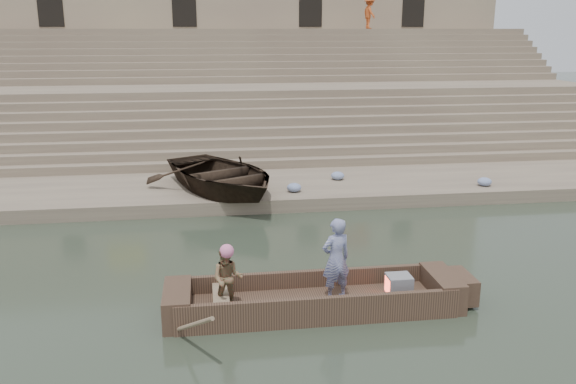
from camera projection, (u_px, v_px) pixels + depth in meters
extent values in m
plane|color=#2B3628|center=(271.00, 307.00, 11.52)|extent=(120.00, 120.00, 0.00)
cube|color=gray|center=(243.00, 190.00, 19.11)|extent=(32.00, 4.00, 0.40)
cube|color=gray|center=(231.00, 119.00, 25.95)|extent=(32.00, 3.00, 2.80)
cube|color=gray|center=(224.00, 78.00, 32.32)|extent=(32.00, 3.00, 5.20)
cube|color=gray|center=(238.00, 170.00, 21.22)|extent=(32.00, 0.50, 0.70)
cube|color=gray|center=(238.00, 163.00, 21.66)|extent=(32.00, 0.50, 1.00)
cube|color=gray|center=(237.00, 156.00, 22.09)|extent=(32.00, 0.50, 1.30)
cube|color=gray|center=(236.00, 149.00, 22.53)|extent=(32.00, 0.50, 1.60)
cube|color=gray|center=(235.00, 143.00, 22.97)|extent=(32.00, 0.50, 1.90)
cube|color=gray|center=(234.00, 137.00, 23.41)|extent=(32.00, 0.50, 2.20)
cube|color=gray|center=(233.00, 131.00, 23.85)|extent=(32.00, 0.50, 2.50)
cube|color=gray|center=(233.00, 125.00, 24.28)|extent=(32.00, 0.50, 2.80)
cube|color=gray|center=(229.00, 110.00, 27.59)|extent=(32.00, 0.50, 3.10)
cube|color=gray|center=(228.00, 106.00, 28.02)|extent=(32.00, 0.50, 3.40)
cube|color=gray|center=(228.00, 101.00, 28.46)|extent=(32.00, 0.50, 3.70)
cube|color=gray|center=(227.00, 97.00, 28.90)|extent=(32.00, 0.50, 4.00)
cube|color=gray|center=(227.00, 93.00, 29.34)|extent=(32.00, 0.50, 4.30)
cube|color=gray|center=(226.00, 89.00, 29.78)|extent=(32.00, 0.50, 4.60)
cube|color=gray|center=(226.00, 85.00, 30.21)|extent=(32.00, 0.50, 4.90)
cube|color=gray|center=(225.00, 81.00, 30.65)|extent=(32.00, 0.50, 5.20)
cube|color=tan|center=(220.00, 22.00, 35.35)|extent=(32.00, 5.00, 11.20)
cube|color=black|center=(50.00, 1.00, 31.53)|extent=(1.30, 0.18, 2.60)
cube|color=black|center=(184.00, 2.00, 32.48)|extent=(1.30, 0.18, 2.60)
cube|color=black|center=(310.00, 3.00, 33.42)|extent=(1.30, 0.18, 2.60)
cube|color=black|center=(413.00, 3.00, 34.23)|extent=(1.30, 0.18, 2.60)
cube|color=brown|center=(314.00, 305.00, 11.37)|extent=(5.00, 1.30, 0.22)
cube|color=brown|center=(320.00, 312.00, 10.73)|extent=(5.20, 0.12, 0.56)
cube|color=brown|center=(308.00, 284.00, 11.91)|extent=(5.20, 0.12, 0.56)
cube|color=brown|center=(178.00, 304.00, 10.97)|extent=(0.50, 1.30, 0.60)
cube|color=brown|center=(442.00, 288.00, 11.66)|extent=(0.50, 1.30, 0.60)
cube|color=brown|center=(462.00, 286.00, 11.71)|extent=(0.35, 0.90, 0.50)
cube|color=#937A5B|center=(221.00, 297.00, 11.05)|extent=(0.30, 1.20, 0.08)
cylinder|color=#937A5B|center=(184.00, 327.00, 10.13)|extent=(1.03, 2.10, 1.36)
sphere|color=pink|center=(227.00, 251.00, 10.71)|extent=(0.26, 0.26, 0.26)
imported|color=navy|center=(336.00, 259.00, 11.18)|extent=(0.68, 0.55, 1.61)
imported|color=#297B46|center=(228.00, 279.00, 10.85)|extent=(0.63, 0.52, 1.18)
cube|color=gray|center=(399.00, 285.00, 11.51)|extent=(0.46, 0.42, 0.40)
cube|color=#E5593F|center=(388.00, 286.00, 11.48)|extent=(0.04, 0.34, 0.32)
imported|color=#2D2116|center=(222.00, 175.00, 18.11)|extent=(5.46, 6.09, 1.04)
imported|color=#BB4C1F|center=(369.00, 13.00, 32.17)|extent=(0.79, 1.16, 1.65)
ellipsoid|color=#3F5999|center=(338.00, 176.00, 19.62)|extent=(0.44, 0.44, 0.26)
ellipsoid|color=#3F5999|center=(485.00, 182.00, 18.85)|extent=(0.44, 0.44, 0.26)
ellipsoid|color=#3F5999|center=(294.00, 187.00, 18.16)|extent=(0.44, 0.44, 0.26)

